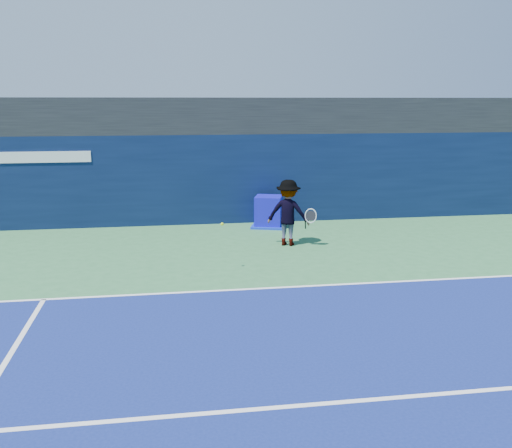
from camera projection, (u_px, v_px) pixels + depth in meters
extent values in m
plane|color=#326F3E|center=(310.00, 343.00, 9.83)|extent=(80.00, 80.00, 0.00)
cube|color=white|center=(277.00, 288.00, 12.72)|extent=(24.00, 0.10, 0.01)
cube|color=white|center=(346.00, 402.00, 7.90)|extent=(24.00, 0.10, 0.01)
cube|color=black|center=(232.00, 115.00, 20.17)|extent=(36.00, 3.00, 1.20)
cube|color=#091635|center=(236.00, 178.00, 19.65)|extent=(36.00, 1.00, 3.00)
cube|color=white|center=(17.00, 157.00, 17.92)|extent=(4.50, 0.04, 0.35)
cube|color=#100CAE|center=(269.00, 211.00, 18.85)|extent=(1.07, 1.07, 1.02)
cube|color=#0D26BC|center=(269.00, 225.00, 18.95)|extent=(1.34, 1.34, 0.07)
imported|color=white|center=(288.00, 213.00, 16.36)|extent=(1.41, 1.15, 1.90)
cylinder|color=black|center=(305.00, 224.00, 16.25)|extent=(0.09, 0.17, 0.30)
torus|color=silver|center=(311.00, 216.00, 16.17)|extent=(0.35, 0.20, 0.34)
cylinder|color=black|center=(311.00, 216.00, 16.17)|extent=(0.29, 0.15, 0.29)
sphere|color=#AFD217|center=(222.00, 224.00, 13.80)|extent=(0.08, 0.08, 0.08)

